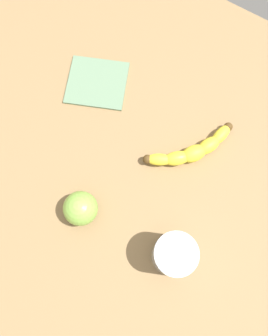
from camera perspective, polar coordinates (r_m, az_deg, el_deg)
The scene contains 5 objects.
wooden_tabletop at distance 77.74cm, azimuth -0.73°, elevation -5.64°, with size 120.00×120.00×3.00cm, color olive.
banana at distance 78.43cm, azimuth 9.75°, elevation 2.93°, with size 14.28×19.08×3.78cm.
smoothie_glass at distance 70.45cm, azimuth 6.69°, elevation -14.29°, with size 8.53×8.53×10.17cm.
green_apple_fruit at distance 73.05cm, azimuth -8.99°, elevation -6.73°, with size 7.44×7.44×7.44cm, color #84B747.
folded_napkin at distance 86.92cm, azimuth -6.25°, elevation 14.09°, with size 14.41×13.27×0.60cm, color slate.
Camera 1 is at (-8.33, 11.46, 77.94)cm, focal length 36.21 mm.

